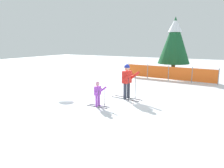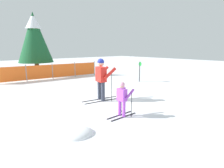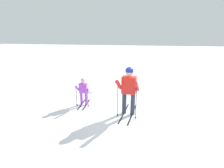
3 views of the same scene
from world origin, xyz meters
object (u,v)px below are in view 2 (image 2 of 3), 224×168
skier_child (122,96)px  safety_fence (52,71)px  conifer_far (34,37)px  trail_marker (140,69)px  skier_adult (102,76)px

skier_child → safety_fence: bearing=82.7°
skier_child → safety_fence: skier_child is taller
skier_child → safety_fence: 8.64m
conifer_far → trail_marker: conifer_far is taller
skier_adult → conifer_far: conifer_far is taller
skier_child → trail_marker: size_ratio=0.87×
safety_fence → skier_child: bearing=-96.9°
skier_adult → conifer_far: 9.49m
conifer_far → trail_marker: (4.37, -7.47, -2.29)m
skier_adult → skier_child: bearing=-98.6°
trail_marker → conifer_far: bearing=120.3°
skier_adult → skier_child: 2.05m
skier_child → conifer_far: bearing=85.7°
skier_child → skier_adult: bearing=72.6°
skier_adult → trail_marker: (4.55, 1.80, -0.25)m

